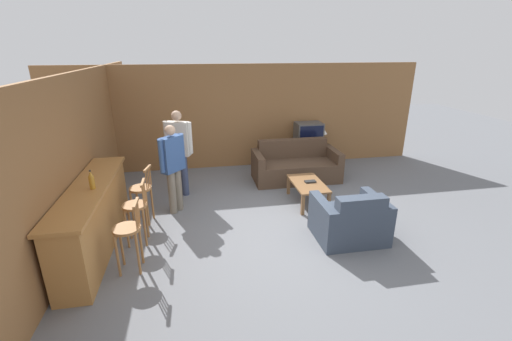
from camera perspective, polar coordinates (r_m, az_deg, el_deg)
The scene contains 17 objects.
ground_plane at distance 5.92m, azimuth 2.89°, elevation -10.35°, with size 24.00×24.00×0.00m, color slate.
wall_back at distance 8.85m, azimuth -2.41°, elevation 8.95°, with size 9.40×0.08×2.60m.
wall_left at distance 6.79m, azimuth -26.64°, elevation 3.42°, with size 0.08×8.63×2.60m.
bar_counter at distance 5.85m, azimuth -25.36°, elevation -7.00°, with size 0.55×2.81×1.05m.
bar_chair_near at distance 5.07m, azimuth -20.49°, elevation -9.89°, with size 0.39×0.39×1.05m.
bar_chair_mid at distance 5.72m, azimuth -19.35°, elevation -6.27°, with size 0.38×0.38×1.05m.
bar_chair_far at distance 6.34m, azimuth -18.51°, elevation -3.55°, with size 0.45×0.45×1.05m.
couch_far at distance 8.15m, azimuth 6.58°, elevation 0.71°, with size 1.99×0.95×0.90m.
armchair_near at distance 5.82m, azimuth 15.40°, elevation -8.10°, with size 1.09×0.91×0.88m.
coffee_table at distance 6.91m, azimuth 8.64°, elevation -2.50°, with size 0.59×1.07×0.44m.
tv_unit at distance 9.18m, azimuth 8.56°, elevation 2.71°, with size 1.05×0.46×0.60m.
tv at distance 9.03m, azimuth 8.75°, elevation 6.18°, with size 0.68×0.50×0.55m.
bottle at distance 5.46m, azimuth -25.72°, elevation -1.49°, with size 0.08×0.08×0.28m.
book_on_table at distance 6.91m, azimuth 9.03°, elevation -1.82°, with size 0.22×0.12×0.03m.
table_lamp at distance 9.15m, azimuth 11.00°, elevation 6.50°, with size 0.26×0.26×0.43m.
person_by_window at distance 7.19m, azimuth -12.73°, elevation 3.57°, with size 0.57×0.35×1.80m.
person_by_counter at distance 6.47m, azimuth -13.68°, elevation 0.98°, with size 0.45×0.48×1.68m.
Camera 1 is at (-1.22, -4.97, 2.98)m, focal length 24.00 mm.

